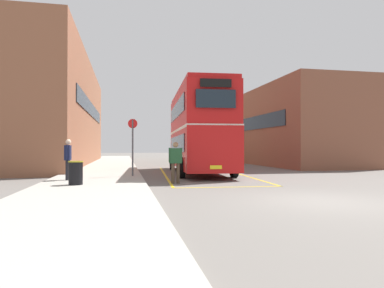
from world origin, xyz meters
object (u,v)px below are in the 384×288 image
pedestrian_waiting_near (68,156)px  double_decker_bus (198,130)px  single_deck_bus (201,146)px  litter_bin (76,173)px  bus_stop_sign (133,142)px  pedestrian_boarding (175,159)px

pedestrian_waiting_near → double_decker_bus: bearing=34.7°
single_deck_bus → litter_bin: single_deck_bus is taller
pedestrian_waiting_near → bus_stop_sign: bus_stop_sign is taller
pedestrian_boarding → pedestrian_waiting_near: (-4.36, 0.91, 0.12)m
double_decker_bus → litter_bin: bearing=-132.8°
pedestrian_boarding → bus_stop_sign: (-1.68, 2.39, 0.76)m
single_deck_bus → pedestrian_boarding: bearing=-105.1°
litter_bin → bus_stop_sign: bearing=58.1°
pedestrian_boarding → pedestrian_waiting_near: pedestrian_waiting_near is taller
bus_stop_sign → double_decker_bus: bearing=38.3°
double_decker_bus → single_deck_bus: (4.68, 19.91, -0.88)m
single_deck_bus → bus_stop_sign: (-8.52, -22.94, 0.12)m
single_deck_bus → bus_stop_sign: single_deck_bus is taller
bus_stop_sign → litter_bin: bearing=-121.9°
bus_stop_sign → single_deck_bus: bearing=69.6°
single_deck_bus → litter_bin: bearing=-112.0°
pedestrian_waiting_near → bus_stop_sign: 3.12m
litter_bin → pedestrian_boarding: bearing=14.9°
pedestrian_boarding → litter_bin: size_ratio=2.00×
single_deck_bus → pedestrian_waiting_near: single_deck_bus is taller
single_deck_bus → pedestrian_boarding: (-6.84, -25.33, -0.64)m
pedestrian_waiting_near → bus_stop_sign: (2.68, 1.47, 0.64)m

